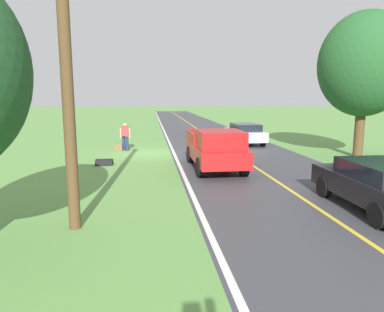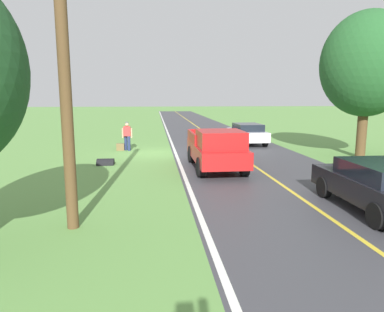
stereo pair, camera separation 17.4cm
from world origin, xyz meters
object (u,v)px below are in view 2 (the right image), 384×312
object	(u,v)px
suitcase_carried	(120,147)
utility_pole_roadside	(64,68)
tree_far_side_near	(367,64)
sedan_mid_oncoming	(378,185)
hitchhiker_walking	(127,134)
pickup_truck_passing	(217,148)
sedan_near_oncoming	(247,133)

from	to	relation	value
suitcase_carried	utility_pole_roadside	distance (m)	13.34
tree_far_side_near	suitcase_carried	bearing A→B (deg)	-16.28
sedan_mid_oncoming	utility_pole_roadside	world-z (taller)	utility_pole_roadside
hitchhiker_walking	suitcase_carried	bearing A→B (deg)	8.26
utility_pole_roadside	pickup_truck_passing	bearing A→B (deg)	-125.58
pickup_truck_passing	utility_pole_roadside	size ratio (longest dim) A/B	0.70
pickup_truck_passing	tree_far_side_near	world-z (taller)	tree_far_side_near
suitcase_carried	sedan_near_oncoming	distance (m)	8.66
hitchhiker_walking	sedan_mid_oncoming	distance (m)	14.72
tree_far_side_near	utility_pole_roadside	size ratio (longest dim) A/B	0.98
hitchhiker_walking	suitcase_carried	size ratio (longest dim) A/B	3.80
sedan_mid_oncoming	utility_pole_roadside	xyz separation A→B (m)	(8.29, 0.46, 3.11)
hitchhiker_walking	utility_pole_roadside	size ratio (longest dim) A/B	0.23
tree_far_side_near	hitchhiker_walking	bearing A→B (deg)	-17.05
sedan_near_oncoming	suitcase_carried	bearing A→B (deg)	14.30
sedan_near_oncoming	tree_far_side_near	bearing A→B (deg)	128.03
suitcase_carried	sedan_mid_oncoming	world-z (taller)	sedan_mid_oncoming
hitchhiker_walking	sedan_near_oncoming	xyz separation A→B (m)	(-7.95, -2.07, -0.23)
hitchhiker_walking	tree_far_side_near	xyz separation A→B (m)	(-12.60, 3.86, 3.87)
suitcase_carried	utility_pole_roadside	world-z (taller)	utility_pole_roadside
pickup_truck_passing	hitchhiker_walking	bearing A→B (deg)	-54.91
sedan_near_oncoming	utility_pole_roadside	xyz separation A→B (m)	(8.36, 14.96, 3.11)
pickup_truck_passing	tree_far_side_near	bearing A→B (deg)	-164.06
suitcase_carried	tree_far_side_near	xyz separation A→B (m)	(-13.02, 3.80, 4.64)
hitchhiker_walking	sedan_mid_oncoming	world-z (taller)	hitchhiker_walking
tree_far_side_near	sedan_mid_oncoming	size ratio (longest dim) A/B	1.71
hitchhiker_walking	sedan_near_oncoming	distance (m)	8.22
sedan_near_oncoming	utility_pole_roadside	distance (m)	17.42
pickup_truck_passing	tree_far_side_near	xyz separation A→B (m)	(-8.23, -2.35, 3.89)
hitchhiker_walking	sedan_mid_oncoming	xyz separation A→B (m)	(-7.88, 12.43, -0.23)
hitchhiker_walking	tree_far_side_near	distance (m)	13.74
tree_far_side_near	utility_pole_roadside	world-z (taller)	utility_pole_roadside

